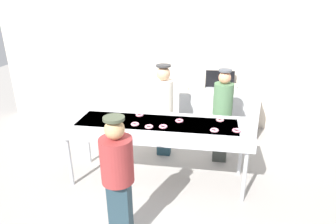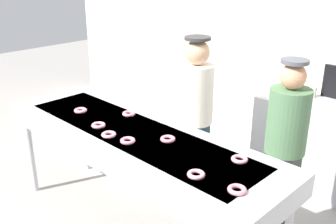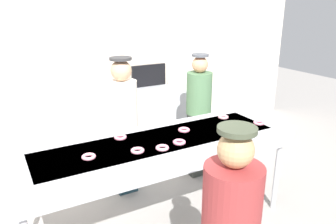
{
  "view_description": "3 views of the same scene",
  "coord_description": "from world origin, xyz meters",
  "px_view_note": "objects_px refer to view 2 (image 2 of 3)",
  "views": [
    {
      "loc": [
        0.75,
        -3.85,
        2.7
      ],
      "look_at": [
        0.13,
        0.2,
        1.08
      ],
      "focal_mm": 31.06,
      "sensor_mm": 36.0,
      "label": 1
    },
    {
      "loc": [
        2.28,
        -1.9,
        2.32
      ],
      "look_at": [
        0.14,
        0.26,
        1.13
      ],
      "focal_mm": 41.68,
      "sensor_mm": 36.0,
      "label": 2
    },
    {
      "loc": [
        -1.33,
        -2.57,
        2.23
      ],
      "look_at": [
        0.23,
        0.25,
        1.16
      ],
      "focal_mm": 35.14,
      "sensor_mm": 36.0,
      "label": 3
    }
  ],
  "objects_px": {
    "strawberry_donut_4": "(98,125)",
    "strawberry_donut_1": "(80,110)",
    "worker_assistant": "(196,109)",
    "fryer_conveyor": "(135,142)",
    "strawberry_donut_2": "(196,174)",
    "strawberry_donut_6": "(129,114)",
    "strawberry_donut_3": "(237,190)",
    "strawberry_donut_5": "(168,139)",
    "strawberry_donut_7": "(109,135)",
    "strawberry_donut_8": "(128,141)",
    "worker_baker": "(285,147)",
    "strawberry_donut_0": "(240,159)",
    "prep_counter": "(331,150)",
    "paper_cup_2": "(277,89)",
    "paper_cup_3": "(313,92)"
  },
  "relations": [
    {
      "from": "strawberry_donut_3",
      "to": "worker_baker",
      "type": "xyz_separation_m",
      "value": [
        -0.17,
        0.9,
        -0.09
      ]
    },
    {
      "from": "strawberry_donut_5",
      "to": "strawberry_donut_6",
      "type": "relative_size",
      "value": 1.0
    },
    {
      "from": "fryer_conveyor",
      "to": "strawberry_donut_2",
      "type": "xyz_separation_m",
      "value": [
        0.83,
        -0.18,
        0.11
      ]
    },
    {
      "from": "strawberry_donut_7",
      "to": "paper_cup_3",
      "type": "bearing_deg",
      "value": 73.11
    },
    {
      "from": "worker_assistant",
      "to": "fryer_conveyor",
      "type": "bearing_deg",
      "value": 93.24
    },
    {
      "from": "strawberry_donut_5",
      "to": "strawberry_donut_7",
      "type": "bearing_deg",
      "value": -145.28
    },
    {
      "from": "strawberry_donut_1",
      "to": "strawberry_donut_5",
      "type": "height_order",
      "value": "same"
    },
    {
      "from": "worker_baker",
      "to": "fryer_conveyor",
      "type": "bearing_deg",
      "value": 43.1
    },
    {
      "from": "strawberry_donut_6",
      "to": "strawberry_donut_8",
      "type": "relative_size",
      "value": 1.0
    },
    {
      "from": "strawberry_donut_5",
      "to": "strawberry_donut_7",
      "type": "relative_size",
      "value": 1.0
    },
    {
      "from": "strawberry_donut_6",
      "to": "fryer_conveyor",
      "type": "bearing_deg",
      "value": -33.24
    },
    {
      "from": "strawberry_donut_0",
      "to": "strawberry_donut_2",
      "type": "height_order",
      "value": "same"
    },
    {
      "from": "strawberry_donut_2",
      "to": "worker_baker",
      "type": "relative_size",
      "value": 0.07
    },
    {
      "from": "worker_baker",
      "to": "strawberry_donut_5",
      "type": "bearing_deg",
      "value": 51.64
    },
    {
      "from": "strawberry_donut_1",
      "to": "worker_baker",
      "type": "distance_m",
      "value": 1.86
    },
    {
      "from": "strawberry_donut_3",
      "to": "strawberry_donut_8",
      "type": "relative_size",
      "value": 1.0
    },
    {
      "from": "strawberry_donut_0",
      "to": "worker_assistant",
      "type": "distance_m",
      "value": 1.15
    },
    {
      "from": "paper_cup_2",
      "to": "strawberry_donut_3",
      "type": "bearing_deg",
      "value": -66.37
    },
    {
      "from": "strawberry_donut_1",
      "to": "prep_counter",
      "type": "bearing_deg",
      "value": 50.02
    },
    {
      "from": "strawberry_donut_5",
      "to": "paper_cup_3",
      "type": "bearing_deg",
      "value": 81.97
    },
    {
      "from": "prep_counter",
      "to": "paper_cup_2",
      "type": "xyz_separation_m",
      "value": [
        -0.66,
        -0.05,
        0.53
      ]
    },
    {
      "from": "prep_counter",
      "to": "paper_cup_2",
      "type": "bearing_deg",
      "value": -175.6
    },
    {
      "from": "strawberry_donut_5",
      "to": "strawberry_donut_6",
      "type": "bearing_deg",
      "value": 168.16
    },
    {
      "from": "strawberry_donut_2",
      "to": "strawberry_donut_0",
      "type": "bearing_deg",
      "value": 77.68
    },
    {
      "from": "strawberry_donut_2",
      "to": "strawberry_donut_8",
      "type": "xyz_separation_m",
      "value": [
        -0.72,
        0.01,
        0.0
      ]
    },
    {
      "from": "strawberry_donut_4",
      "to": "strawberry_donut_6",
      "type": "distance_m",
      "value": 0.36
    },
    {
      "from": "strawberry_donut_3",
      "to": "strawberry_donut_7",
      "type": "relative_size",
      "value": 1.0
    },
    {
      "from": "strawberry_donut_2",
      "to": "strawberry_donut_3",
      "type": "distance_m",
      "value": 0.3
    },
    {
      "from": "strawberry_donut_1",
      "to": "strawberry_donut_3",
      "type": "distance_m",
      "value": 1.84
    },
    {
      "from": "strawberry_donut_4",
      "to": "worker_assistant",
      "type": "height_order",
      "value": "worker_assistant"
    },
    {
      "from": "strawberry_donut_1",
      "to": "strawberry_donut_2",
      "type": "distance_m",
      "value": 1.54
    },
    {
      "from": "fryer_conveyor",
      "to": "strawberry_donut_0",
      "type": "distance_m",
      "value": 0.94
    },
    {
      "from": "strawberry_donut_4",
      "to": "strawberry_donut_1",
      "type": "bearing_deg",
      "value": 167.63
    },
    {
      "from": "strawberry_donut_3",
      "to": "strawberry_donut_4",
      "type": "relative_size",
      "value": 1.0
    },
    {
      "from": "worker_baker",
      "to": "paper_cup_2",
      "type": "relative_size",
      "value": 14.01
    },
    {
      "from": "strawberry_donut_1",
      "to": "strawberry_donut_8",
      "type": "xyz_separation_m",
      "value": [
        0.82,
        -0.11,
        0.0
      ]
    },
    {
      "from": "fryer_conveyor",
      "to": "strawberry_donut_4",
      "type": "xyz_separation_m",
      "value": [
        -0.29,
        -0.15,
        0.11
      ]
    },
    {
      "from": "strawberry_donut_2",
      "to": "strawberry_donut_6",
      "type": "xyz_separation_m",
      "value": [
        -1.15,
        0.39,
        0.0
      ]
    },
    {
      "from": "strawberry_donut_7",
      "to": "worker_assistant",
      "type": "bearing_deg",
      "value": 87.98
    },
    {
      "from": "prep_counter",
      "to": "paper_cup_3",
      "type": "xyz_separation_m",
      "value": [
        -0.34,
        0.12,
        0.53
      ]
    },
    {
      "from": "strawberry_donut_7",
      "to": "worker_baker",
      "type": "bearing_deg",
      "value": 42.64
    },
    {
      "from": "strawberry_donut_7",
      "to": "paper_cup_3",
      "type": "relative_size",
      "value": 1.02
    },
    {
      "from": "strawberry_donut_1",
      "to": "worker_assistant",
      "type": "bearing_deg",
      "value": 53.37
    },
    {
      "from": "fryer_conveyor",
      "to": "worker_baker",
      "type": "xyz_separation_m",
      "value": [
        0.97,
        0.76,
        0.02
      ]
    },
    {
      "from": "strawberry_donut_0",
      "to": "paper_cup_2",
      "type": "height_order",
      "value": "paper_cup_2"
    },
    {
      "from": "strawberry_donut_4",
      "to": "worker_assistant",
      "type": "bearing_deg",
      "value": 75.51
    },
    {
      "from": "worker_baker",
      "to": "paper_cup_3",
      "type": "distance_m",
      "value": 1.31
    },
    {
      "from": "strawberry_donut_8",
      "to": "worker_baker",
      "type": "distance_m",
      "value": 1.26
    },
    {
      "from": "fryer_conveyor",
      "to": "strawberry_donut_2",
      "type": "bearing_deg",
      "value": -12.2
    },
    {
      "from": "worker_baker",
      "to": "paper_cup_3",
      "type": "bearing_deg",
      "value": -68.5
    }
  ]
}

